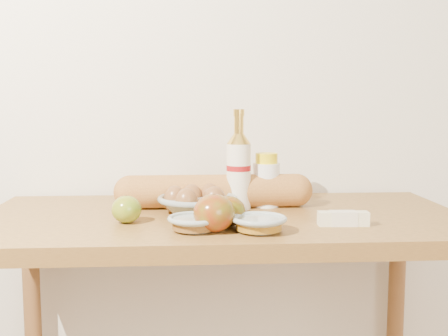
{
  "coord_description": "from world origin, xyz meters",
  "views": [
    {
      "loc": [
        -0.09,
        -0.2,
        1.18
      ],
      "look_at": [
        0.0,
        1.15,
        1.02
      ],
      "focal_mm": 45.0,
      "sensor_mm": 36.0,
      "label": 1
    }
  ],
  "objects": [
    {
      "name": "sugar_bowl",
      "position": [
        -0.07,
        1.0,
        0.92
      ],
      "size": [
        0.13,
        0.13,
        0.03
      ],
      "rotation": [
        0.0,
        0.0,
        -0.12
      ],
      "color": "#919E99",
      "rests_on": "table"
    },
    {
      "name": "apple_yellowgreen",
      "position": [
        -0.23,
        1.09,
        0.93
      ],
      "size": [
        0.08,
        0.08,
        0.06
      ],
      "rotation": [
        0.0,
        0.0,
        0.24
      ],
      "color": "olive",
      "rests_on": "table"
    },
    {
      "name": "baguette",
      "position": [
        -0.02,
        1.27,
        0.94
      ],
      "size": [
        0.53,
        0.09,
        0.09
      ],
      "rotation": [
        0.0,
        0.0,
        0.01
      ],
      "color": "#C0803A",
      "rests_on": "table"
    },
    {
      "name": "back_wall",
      "position": [
        0.0,
        1.51,
        1.3
      ],
      "size": [
        3.5,
        0.02,
        2.6
      ],
      "primitive_type": "cube",
      "color": "silver",
      "rests_on": "ground"
    },
    {
      "name": "cream_bottle",
      "position": [
        0.12,
        1.28,
        0.97
      ],
      "size": [
        0.08,
        0.08,
        0.14
      ],
      "rotation": [
        0.0,
        0.0,
        -0.11
      ],
      "color": "white",
      "rests_on": "table"
    },
    {
      "name": "table",
      "position": [
        0.0,
        1.18,
        0.78
      ],
      "size": [
        1.2,
        0.6,
        0.9
      ],
      "color": "olive",
      "rests_on": "ground"
    },
    {
      "name": "egg_bowl",
      "position": [
        -0.07,
        1.19,
        0.93
      ],
      "size": [
        0.26,
        0.26,
        0.07
      ],
      "rotation": [
        0.0,
        0.0,
        0.4
      ],
      "color": "gray",
      "rests_on": "table"
    },
    {
      "name": "apple_redgreen_front",
      "position": [
        -0.03,
        0.99,
        0.94
      ],
      "size": [
        0.1,
        0.1,
        0.08
      ],
      "rotation": [
        0.0,
        0.0,
        0.09
      ],
      "color": "#96080B",
      "rests_on": "table"
    },
    {
      "name": "bourbon_bottle",
      "position": [
        0.04,
        1.25,
        1.01
      ],
      "size": [
        0.07,
        0.07,
        0.26
      ],
      "rotation": [
        0.0,
        0.0,
        -0.03
      ],
      "color": "#EFE4CA",
      "rests_on": "table"
    },
    {
      "name": "syrup_bowl",
      "position": [
        0.07,
        0.98,
        0.92
      ],
      "size": [
        0.15,
        0.15,
        0.03
      ],
      "rotation": [
        0.0,
        0.0,
        0.3
      ],
      "color": "#919E9A",
      "rests_on": "table"
    },
    {
      "name": "apple_redgreen_right",
      "position": [
        0.0,
        1.05,
        0.93
      ],
      "size": [
        0.08,
        0.08,
        0.07
      ],
      "rotation": [
        0.0,
        0.0,
        0.11
      ],
      "color": "maroon",
      "rests_on": "table"
    },
    {
      "name": "butter_stick",
      "position": [
        0.26,
        1.03,
        0.92
      ],
      "size": [
        0.12,
        0.04,
        0.03
      ],
      "rotation": [
        0.0,
        0.0,
        -0.05
      ],
      "color": "beige",
      "rests_on": "table"
    }
  ]
}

